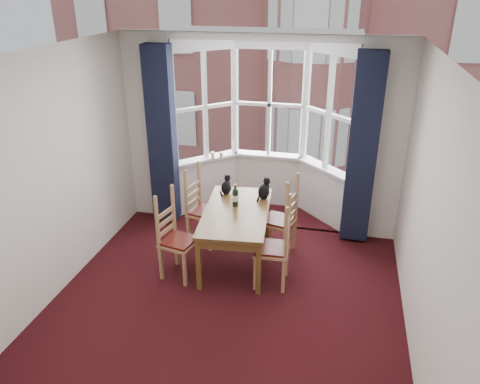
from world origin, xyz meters
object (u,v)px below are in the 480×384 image
(chair_left_far, at_px, (199,211))
(chair_right_near, at_px, (279,250))
(dining_table, at_px, (236,216))
(cat_right, at_px, (264,190))
(candle_tall, at_px, (213,155))
(candle_short, at_px, (221,155))
(cat_left, at_px, (226,186))
(chair_left_near, at_px, (173,241))
(chair_right_far, at_px, (284,223))
(wine_bottle, at_px, (235,196))

(chair_left_far, xyz_separation_m, chair_right_near, (1.25, -0.78, 0.00))
(dining_table, relative_size, cat_right, 5.40)
(dining_table, distance_m, candle_tall, 1.63)
(chair_left_far, xyz_separation_m, cat_right, (0.90, 0.09, 0.37))
(dining_table, xyz_separation_m, chair_left_far, (-0.62, 0.37, -0.18))
(candle_short, bearing_deg, cat_left, -71.06)
(chair_left_near, relative_size, chair_left_far, 1.00)
(cat_right, bearing_deg, chair_right_far, -27.44)
(dining_table, height_order, cat_left, cat_left)
(chair_right_far, relative_size, candle_short, 9.03)
(chair_left_far, xyz_separation_m, chair_right_far, (1.21, -0.07, 0.00))
(chair_right_near, relative_size, candle_short, 9.03)
(chair_right_near, relative_size, cat_left, 3.43)
(cat_left, xyz_separation_m, wine_bottle, (0.21, -0.36, 0.03))
(dining_table, height_order, chair_right_near, chair_right_near)
(chair_left_near, relative_size, cat_left, 3.43)
(dining_table, xyz_separation_m, candle_tall, (-0.72, 1.44, 0.27))
(dining_table, xyz_separation_m, chair_left_near, (-0.69, -0.48, -0.18))
(dining_table, height_order, chair_left_near, chair_left_near)
(chair_left_near, xyz_separation_m, cat_left, (0.43, 0.98, 0.36))
(chair_left_far, bearing_deg, cat_left, 19.41)
(chair_right_far, relative_size, wine_bottle, 3.00)
(cat_left, distance_m, wine_bottle, 0.42)
(chair_right_near, xyz_separation_m, cat_left, (-0.89, 0.91, 0.36))
(chair_right_near, xyz_separation_m, wine_bottle, (-0.67, 0.55, 0.39))
(chair_right_far, height_order, cat_right, cat_right)
(dining_table, xyz_separation_m, cat_right, (0.28, 0.46, 0.19))
(chair_right_near, distance_m, chair_right_far, 0.71)
(cat_left, bearing_deg, candle_tall, 116.33)
(chair_right_near, height_order, chair_right_far, same)
(chair_left_near, bearing_deg, candle_short, 87.03)
(cat_left, height_order, candle_short, cat_left)
(chair_right_near, distance_m, cat_right, 1.01)
(chair_left_far, distance_m, cat_right, 0.98)
(chair_left_near, bearing_deg, dining_table, 34.99)
(wine_bottle, distance_m, candle_tall, 1.46)
(chair_left_near, distance_m, chair_left_far, 0.86)
(dining_table, bearing_deg, cat_left, 117.39)
(chair_left_near, bearing_deg, chair_left_far, 85.42)
(chair_left_far, distance_m, candle_tall, 1.16)
(candle_short, bearing_deg, candle_tall, -167.15)
(cat_right, bearing_deg, wine_bottle, -134.84)
(chair_right_near, bearing_deg, wine_bottle, 140.64)
(chair_left_far, height_order, candle_short, candle_short)
(chair_right_far, bearing_deg, candle_tall, 139.09)
(dining_table, height_order, cat_right, cat_right)
(chair_left_far, height_order, cat_right, cat_right)
(cat_left, relative_size, wine_bottle, 0.88)
(chair_right_far, distance_m, cat_right, 0.51)
(cat_right, bearing_deg, candle_short, 130.82)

